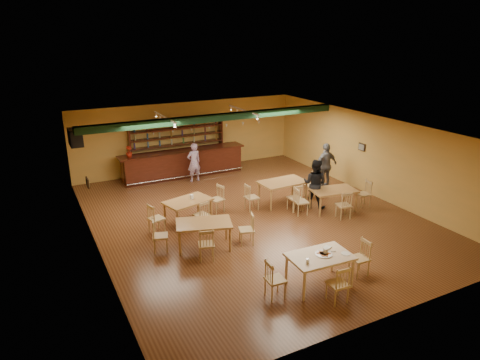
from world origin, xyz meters
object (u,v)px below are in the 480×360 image
dining_table_c (204,235)px  dining_table_a (188,211)px  patron_right_a (315,184)px  dining_table_d (333,200)px  dining_table_b (282,192)px  near_table (319,270)px  bar_counter (183,163)px  patron_bar (194,162)px

dining_table_c → dining_table_a: bearing=100.7°
patron_right_a → dining_table_d: bearing=-178.9°
dining_table_a → dining_table_b: dining_table_b is taller
dining_table_d → near_table: size_ratio=1.00×
near_table → patron_right_a: (2.87, 4.13, 0.46)m
dining_table_b → patron_right_a: 1.22m
dining_table_b → near_table: size_ratio=1.09×
bar_counter → dining_table_a: (-1.47, -4.50, -0.19)m
dining_table_b → patron_right_a: patron_right_a is taller
dining_table_b → near_table: 5.35m
dining_table_a → dining_table_d: bearing=-31.1°
patron_bar → patron_right_a: 5.27m
dining_table_c → patron_bar: bearing=89.0°
near_table → patron_right_a: 5.05m
dining_table_b → dining_table_c: 4.23m
dining_table_a → dining_table_d: (4.77, -1.37, 0.01)m
dining_table_b → dining_table_c: bearing=-155.7°
dining_table_d → bar_counter: bearing=128.9°
bar_counter → near_table: 9.46m
dining_table_c → bar_counter: bearing=92.7°
bar_counter → patron_bar: bearing=-78.4°
patron_bar → patron_right_a: patron_right_a is taller
dining_table_c → dining_table_d: (5.00, 0.51, -0.01)m
near_table → patron_bar: 8.64m
bar_counter → dining_table_d: bar_counter is taller
dining_table_c → patron_bar: (1.87, 5.56, 0.42)m
patron_bar → dining_table_b: bearing=110.4°
dining_table_c → dining_table_d: bearing=23.5°
dining_table_c → patron_right_a: bearing=30.5°
bar_counter → dining_table_c: bearing=-104.9°
dining_table_a → near_table: (1.50, -4.95, 0.03)m
bar_counter → dining_table_b: bar_counter is taller
dining_table_b → dining_table_d: (1.20, -1.34, -0.03)m
dining_table_a → dining_table_b: 3.57m
near_table → patron_right_a: size_ratio=0.87×
dining_table_d → patron_bar: patron_bar is taller
dining_table_a → near_table: 5.18m
dining_table_a → bar_counter: bearing=56.8°
dining_table_c → patron_bar: patron_bar is taller
dining_table_c → near_table: bearing=-43.1°
dining_table_b → patron_bar: patron_bar is taller
dining_table_d → patron_bar: size_ratio=0.94×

